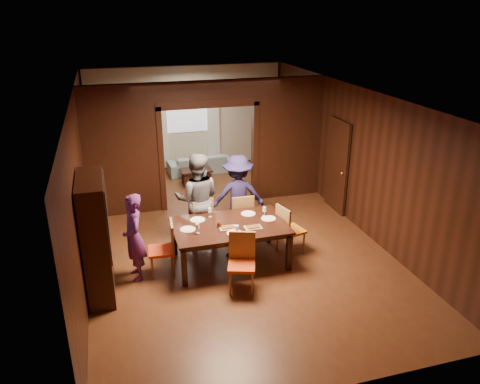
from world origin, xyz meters
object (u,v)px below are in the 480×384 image
object	(u,v)px
sofa	(200,164)
chair_right	(291,229)
hutch	(96,238)
coffee_table	(196,177)
chair_left	(161,249)
person_navy	(238,195)
chair_far_r	(241,215)
chair_near	(242,264)
dining_table	(230,243)
chair_far_l	(199,220)
person_purple	(134,237)
person_grey	(197,199)

from	to	relation	value
sofa	chair_right	distance (m)	5.02
hutch	sofa	bearing A→B (deg)	62.84
coffee_table	hutch	distance (m)	5.19
chair_left	sofa	bearing A→B (deg)	165.79
person_navy	chair_left	world-z (taller)	person_navy
coffee_table	chair_right	size ratio (longest dim) A/B	0.82
chair_far_r	chair_near	distance (m)	1.88
chair_far_r	chair_right	bearing A→B (deg)	133.69
dining_table	chair_near	size ratio (longest dim) A/B	2.09
chair_right	chair_far_l	distance (m)	1.82
sofa	chair_left	world-z (taller)	chair_left
dining_table	chair_near	distance (m)	0.92
chair_right	dining_table	bearing A→B (deg)	78.22
person_navy	chair_right	world-z (taller)	person_navy
person_purple	person_grey	world-z (taller)	person_grey
person_grey	dining_table	xyz separation A→B (m)	(0.40, -0.93, -0.54)
person_grey	person_navy	distance (m)	0.88
chair_near	chair_right	bearing A→B (deg)	56.04
person_grey	chair_left	distance (m)	1.37
person_purple	chair_far_l	distance (m)	1.65
person_grey	chair_left	bearing A→B (deg)	63.86
coffee_table	hutch	xyz separation A→B (m)	(-2.47, -4.49, 0.80)
chair_left	hutch	xyz separation A→B (m)	(-1.03, -0.29, 0.52)
person_grey	chair_far_r	world-z (taller)	person_grey
chair_left	chair_far_r	size ratio (longest dim) A/B	1.00
coffee_table	chair_near	xyz separation A→B (m)	(-0.24, -5.07, 0.28)
sofa	chair_left	xyz separation A→B (m)	(-1.71, -5.06, 0.23)
chair_far_r	sofa	bearing A→B (deg)	-87.89
person_grey	sofa	distance (m)	4.22
dining_table	coffee_table	xyz separation A→B (m)	(0.20, 4.16, -0.18)
chair_far_r	chair_far_l	bearing A→B (deg)	0.07
person_navy	chair_far_r	bearing A→B (deg)	98.37
person_navy	dining_table	world-z (taller)	person_navy
person_purple	chair_right	distance (m)	2.92
sofa	chair_far_r	world-z (taller)	chair_far_r
chair_left	person_grey	bearing A→B (deg)	143.50
coffee_table	chair_right	xyz separation A→B (m)	(1.02, -4.10, 0.28)
person_grey	chair_far_l	distance (m)	0.44
coffee_table	chair_right	bearing A→B (deg)	-76.09
person_grey	chair_far_l	world-z (taller)	person_grey
person_grey	chair_far_r	size ratio (longest dim) A/B	1.91
chair_far_l	chair_near	size ratio (longest dim) A/B	1.00
person_purple	dining_table	world-z (taller)	person_purple
chair_far_l	chair_near	world-z (taller)	same
chair_far_r	hutch	size ratio (longest dim) A/B	0.48
chair_right	hutch	xyz separation A→B (m)	(-3.49, -0.39, 0.52)
dining_table	hutch	distance (m)	2.38
person_purple	chair_right	size ratio (longest dim) A/B	1.59
person_grey	chair_left	world-z (taller)	person_grey
person_navy	dining_table	distance (m)	1.27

